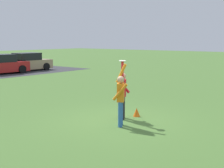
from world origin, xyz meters
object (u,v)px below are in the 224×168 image
object	(u,v)px
field_cone_orange	(137,112)
person_defender	(121,97)
person_catcher	(123,92)
parked_car_tan	(28,62)
frisbee_disc	(122,61)
parked_car_red	(2,65)

from	to	relation	value
field_cone_orange	person_defender	bearing A→B (deg)	-167.46
person_catcher	person_defender	size ratio (longest dim) A/B	1.02
person_catcher	parked_car_tan	bearing A→B (deg)	-149.37
frisbee_disc	field_cone_orange	distance (m)	2.09
person_defender	parked_car_tan	size ratio (longest dim) A/B	0.49
person_catcher	parked_car_red	xyz separation A→B (m)	(5.81, 16.48, -0.25)
frisbee_disc	parked_car_red	distance (m)	17.71
parked_car_red	field_cone_orange	size ratio (longest dim) A/B	13.10
parked_car_tan	field_cone_orange	size ratio (longest dim) A/B	13.10
frisbee_disc	parked_car_red	world-z (taller)	frisbee_disc
person_catcher	parked_car_tan	distance (m)	19.08
frisbee_disc	parked_car_red	size ratio (longest dim) A/B	0.06
frisbee_disc	person_catcher	bearing A→B (deg)	32.05
person_defender	field_cone_orange	xyz separation A→B (m)	(1.41, 0.31, -0.82)
parked_car_tan	field_cone_orange	world-z (taller)	parked_car_tan
frisbee_disc	field_cone_orange	size ratio (longest dim) A/B	0.77
person_defender	parked_car_tan	distance (m)	19.90
parked_car_red	parked_car_tan	world-z (taller)	same
field_cone_orange	person_catcher	bearing A→B (deg)	162.22
person_catcher	parked_car_tan	size ratio (longest dim) A/B	0.50
parked_car_red	field_cone_orange	bearing A→B (deg)	-104.23
parked_car_red	field_cone_orange	distance (m)	17.48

